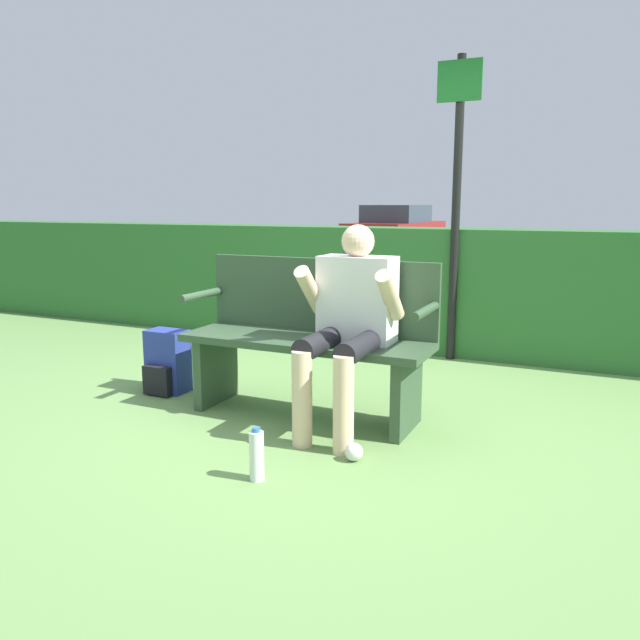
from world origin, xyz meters
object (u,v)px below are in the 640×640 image
Objects in this scene: water_bottle at (257,455)px; person_seated at (349,316)px; signpost at (456,190)px; park_bench at (309,337)px; parked_car at (396,229)px; backpack at (167,363)px.

person_seated is at bearing 81.79° from water_bottle.
person_seated is at bearing -94.66° from signpost.
park_bench is 13.67m from parked_car.
parked_car is (-3.75, 13.15, 0.12)m from park_bench.
parked_car reaches higher than park_bench.
person_seated is at bearing -23.50° from park_bench.
water_bottle is 14.68m from parked_car.
water_bottle is (0.20, -0.99, -0.36)m from park_bench.
person_seated is 2.03m from signpost.
parked_car is (-3.95, 14.14, 0.48)m from water_bottle.
parked_car is at bearing 105.59° from water_bottle.
parked_car is at bearing 110.32° from signpost.
person_seated reaches higher than backpack.
backpack is at bearing 175.08° from person_seated.
parked_car is (-4.07, 13.29, -0.06)m from person_seated.
park_bench is 1.13m from backpack.
water_bottle is at bearing -78.51° from park_bench.
backpack reaches higher than water_bottle.
parked_car is (-4.22, 11.40, -0.80)m from signpost.
water_bottle is at bearing -98.21° from person_seated.
signpost is (0.28, 2.73, 1.28)m from water_bottle.
signpost reaches higher than park_bench.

